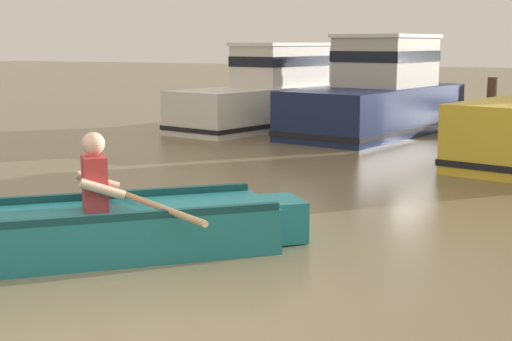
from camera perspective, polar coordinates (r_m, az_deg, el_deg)
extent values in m
plane|color=#7A6B4C|center=(5.67, -11.08, -11.19)|extent=(120.00, 120.00, 0.00)
cylinder|color=#4D3924|center=(19.08, 17.69, 5.07)|extent=(0.24, 0.24, 1.19)
cube|color=#1E727A|center=(7.30, -11.01, -4.61)|extent=(2.98, 2.96, 0.44)
cube|color=#1E727A|center=(7.69, 1.92, -3.71)|extent=(0.71, 0.71, 0.42)
cube|color=#103F43|center=(7.74, -11.53, -1.91)|extent=(2.21, 2.20, 0.08)
cube|color=#103F43|center=(6.75, -10.57, -3.59)|extent=(2.21, 2.20, 0.08)
cube|color=teal|center=(7.25, -11.85, -3.27)|extent=(0.91, 0.92, 0.06)
cube|color=#B23333|center=(7.19, -12.33, -0.97)|extent=(0.40, 0.40, 0.52)
sphere|color=beige|center=(7.13, -12.44, 2.04)|extent=(0.22, 0.22, 0.22)
cylinder|color=beige|center=(7.41, -12.10, -0.79)|extent=(0.37, 0.36, 0.23)
cylinder|color=beige|center=(6.98, -11.74, -1.43)|extent=(0.37, 0.36, 0.23)
cylinder|color=tan|center=(7.14, -8.15, -2.54)|extent=(1.81, 0.97, 0.06)
cube|color=white|center=(17.97, 0.93, 4.92)|extent=(2.78, 5.78, 0.97)
cube|color=black|center=(18.00, 0.93, 3.92)|extent=(2.83, 5.83, 0.10)
cube|color=silver|center=(18.31, 1.91, 8.06)|extent=(1.76, 2.55, 0.97)
cube|color=black|center=(18.31, 1.91, 8.44)|extent=(1.80, 2.59, 0.24)
cube|color=white|center=(18.30, 1.92, 9.70)|extent=(1.85, 2.68, 0.08)
cube|color=#19234C|center=(16.77, 9.17, 4.57)|extent=(2.94, 5.39, 1.05)
cube|color=black|center=(16.80, 9.13, 3.42)|extent=(2.99, 5.44, 0.10)
cube|color=beige|center=(17.12, 9.99, 8.22)|extent=(1.97, 2.40, 1.08)
cube|color=black|center=(17.11, 10.01, 8.68)|extent=(2.01, 2.43, 0.24)
cube|color=white|center=(17.11, 10.05, 10.17)|extent=(2.07, 2.52, 0.08)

